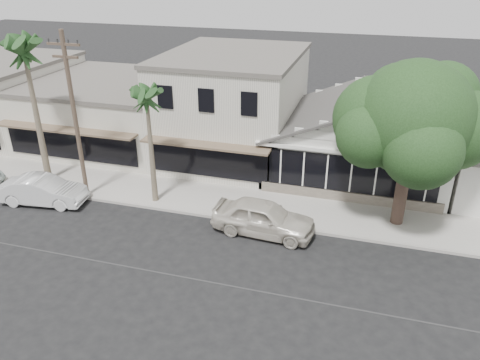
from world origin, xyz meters
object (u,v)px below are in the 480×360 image
(car_1, at_px, (43,191))
(shade_tree, at_px, (411,120))
(utility_pole, at_px, (75,114))
(car_0, at_px, (263,218))

(car_1, relative_size, shade_tree, 0.56)
(utility_pole, height_order, car_0, utility_pole)
(utility_pole, bearing_deg, shade_tree, 6.82)
(utility_pole, bearing_deg, car_1, -145.06)
(car_1, distance_m, shade_tree, 19.09)
(car_1, xyz_separation_m, shade_tree, (18.24, 3.23, 4.63))
(utility_pole, xyz_separation_m, shade_tree, (16.42, 1.96, 0.60))
(car_0, xyz_separation_m, shade_tree, (6.15, 2.84, 4.55))
(car_1, bearing_deg, car_0, -95.60)
(utility_pole, relative_size, shade_tree, 1.10)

